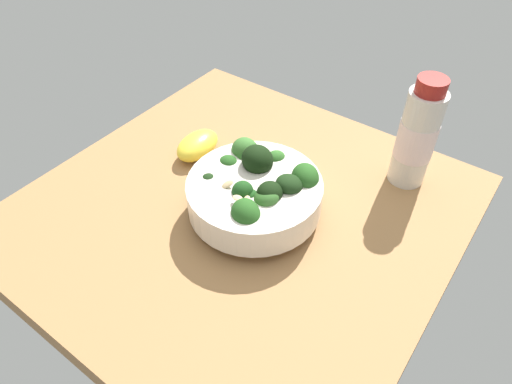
% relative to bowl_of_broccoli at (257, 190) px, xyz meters
% --- Properties ---
extents(ground_plane, '(0.60, 0.60, 0.04)m').
position_rel_bowl_of_broccoli_xyz_m(ground_plane, '(-0.03, -0.01, -0.06)').
color(ground_plane, '#996D42').
extents(bowl_of_broccoli, '(0.19, 0.19, 0.10)m').
position_rel_bowl_of_broccoli_xyz_m(bowl_of_broccoli, '(0.00, 0.00, 0.00)').
color(bowl_of_broccoli, silver).
rests_on(bowl_of_broccoli, ground_plane).
extents(lemon_wedge, '(0.05, 0.08, 0.04)m').
position_rel_bowl_of_broccoli_xyz_m(lemon_wedge, '(-0.16, 0.05, -0.02)').
color(lemon_wedge, yellow).
rests_on(lemon_wedge, ground_plane).
extents(bottle_tall, '(0.06, 0.06, 0.18)m').
position_rel_bowl_of_broccoli_xyz_m(bottle_tall, '(0.15, 0.20, 0.04)').
color(bottle_tall, beige).
rests_on(bottle_tall, ground_plane).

